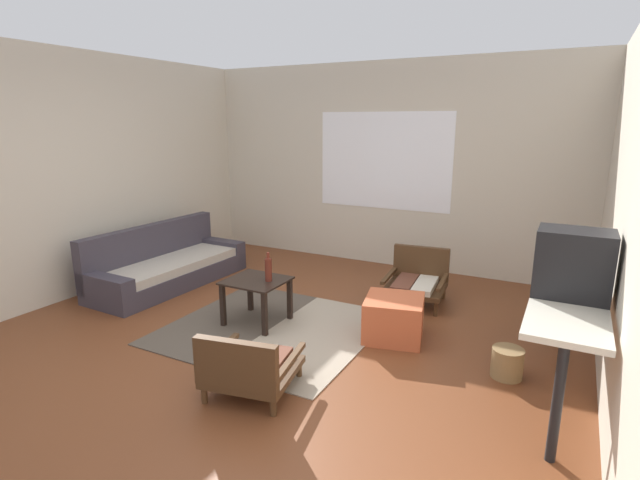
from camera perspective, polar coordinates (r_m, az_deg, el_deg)
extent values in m
plane|color=brown|center=(4.32, -7.54, -12.85)|extent=(7.80, 7.80, 0.00)
cube|color=beige|center=(6.61, 7.72, 8.68)|extent=(5.60, 0.12, 2.70)
cube|color=white|center=(6.55, 7.55, 9.26)|extent=(1.84, 0.01, 1.27)
cube|color=beige|center=(6.04, -27.45, 6.77)|extent=(0.12, 6.60, 2.70)
cube|color=#4C4238|center=(4.98, -10.20, -9.14)|extent=(0.94, 1.81, 0.01)
cube|color=gray|center=(4.51, -0.55, -11.49)|extent=(0.94, 1.81, 0.01)
cube|color=#38333D|center=(6.13, -17.21, -4.10)|extent=(0.79, 2.00, 0.22)
cube|color=#B2A899|center=(6.07, -17.12, -2.72)|extent=(0.68, 1.82, 0.10)
cube|color=#38333D|center=(6.27, -19.33, -0.99)|extent=(0.20, 1.99, 0.60)
cube|color=#38333D|center=(6.73, -11.71, -1.50)|extent=(0.74, 0.20, 0.37)
cube|color=#38333D|center=(5.57, -24.00, -5.70)|extent=(0.74, 0.20, 0.37)
cube|color=black|center=(4.71, -7.57, -4.79)|extent=(0.56, 0.52, 0.02)
cube|color=black|center=(5.09, -8.27, -6.04)|extent=(0.04, 0.04, 0.43)
cube|color=black|center=(4.83, -3.60, -7.01)|extent=(0.04, 0.04, 0.43)
cube|color=black|center=(4.76, -11.43, -7.60)|extent=(0.04, 0.04, 0.43)
cube|color=black|center=(4.49, -6.58, -8.76)|extent=(0.04, 0.04, 0.43)
cylinder|color=#472D19|center=(5.09, 13.53, -7.95)|extent=(0.04, 0.04, 0.15)
cylinder|color=#472D19|center=(5.19, 7.61, -7.26)|extent=(0.04, 0.04, 0.15)
cylinder|color=#472D19|center=(5.60, 14.43, -5.99)|extent=(0.04, 0.04, 0.15)
cylinder|color=#472D19|center=(5.69, 9.03, -5.40)|extent=(0.04, 0.04, 0.15)
cube|color=#472D19|center=(5.35, 11.20, -5.61)|extent=(0.68, 0.68, 0.05)
cube|color=beige|center=(5.30, 12.34, -5.24)|extent=(0.26, 0.58, 0.06)
cube|color=brown|center=(5.33, 10.04, -4.99)|extent=(0.26, 0.58, 0.06)
cube|color=#472D19|center=(5.55, 11.88, -2.64)|extent=(0.62, 0.13, 0.37)
cube|color=#472D19|center=(5.27, 14.35, -4.77)|extent=(0.10, 0.63, 0.04)
cube|color=#472D19|center=(5.37, 8.23, -4.11)|extent=(0.10, 0.63, 0.04)
cylinder|color=#472D19|center=(4.06, -9.70, -13.87)|extent=(0.04, 0.04, 0.12)
cylinder|color=#472D19|center=(3.87, -2.49, -15.09)|extent=(0.04, 0.04, 0.12)
cylinder|color=#472D19|center=(3.65, -13.53, -17.41)|extent=(0.04, 0.04, 0.12)
cylinder|color=#472D19|center=(3.45, -5.55, -19.12)|extent=(0.04, 0.04, 0.12)
cube|color=#472D19|center=(3.70, -7.86, -15.14)|extent=(0.71, 0.71, 0.05)
cube|color=beige|center=(3.73, -9.28, -13.97)|extent=(0.30, 0.58, 0.06)
cube|color=brown|center=(3.66, -6.20, -14.52)|extent=(0.30, 0.58, 0.06)
cube|color=#472D19|center=(3.40, -9.95, -14.32)|extent=(0.61, 0.18, 0.34)
cube|color=#472D19|center=(3.77, -11.93, -12.83)|extent=(0.16, 0.61, 0.04)
cube|color=#472D19|center=(3.55, -3.66, -14.26)|extent=(0.16, 0.61, 0.04)
cube|color=#BC5633|center=(4.49, 8.73, -9.13)|extent=(0.62, 0.62, 0.38)
cube|color=beige|center=(3.86, 27.40, -5.47)|extent=(0.47, 1.89, 0.04)
cylinder|color=black|center=(3.20, 26.26, -17.01)|extent=(0.06, 0.06, 0.74)
cylinder|color=black|center=(4.82, 27.10, -6.66)|extent=(0.06, 0.06, 0.74)
cube|color=black|center=(3.64, 27.79, -2.47)|extent=(0.47, 0.34, 0.46)
cube|color=black|center=(3.64, 24.25, -1.76)|extent=(0.01, 0.26, 0.32)
cylinder|color=#A87047|center=(4.31, 27.71, -1.97)|extent=(0.20, 0.20, 0.19)
cylinder|color=#A87047|center=(4.27, 27.94, -0.01)|extent=(0.08, 0.08, 0.11)
cylinder|color=#5B2319|center=(4.62, -6.13, -3.52)|extent=(0.07, 0.07, 0.22)
cylinder|color=#5B2319|center=(4.58, -6.18, -1.83)|extent=(0.03, 0.03, 0.06)
cylinder|color=olive|center=(4.11, 21.28, -13.39)|extent=(0.24, 0.24, 0.23)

